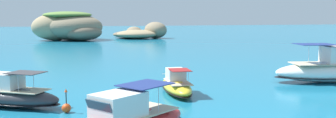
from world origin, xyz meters
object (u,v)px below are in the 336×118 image
object	(u,v)px
islet_small	(140,33)
channel_buoy	(66,107)
motorboat_charcoal	(10,95)
motorboat_yellow	(176,85)
islet_large	(69,27)
motorboat_white	(335,70)

from	to	relation	value
islet_small	channel_buoy	bearing A→B (deg)	-104.46
islet_small	motorboat_charcoal	xyz separation A→B (m)	(-22.45, -70.80, -0.66)
motorboat_yellow	motorboat_charcoal	xyz separation A→B (m)	(-11.61, -1.15, 0.10)
islet_large	motorboat_white	size ratio (longest dim) A/B	1.82
islet_large	channel_buoy	distance (m)	70.89
islet_large	channel_buoy	bearing A→B (deg)	-90.85
islet_large	motorboat_white	world-z (taller)	islet_large
islet_large	motorboat_charcoal	size ratio (longest dim) A/B	2.78
motorboat_white	channel_buoy	size ratio (longest dim) A/B	7.61
motorboat_yellow	motorboat_white	xyz separation A→B (m)	(14.93, 0.98, 0.45)
motorboat_white	motorboat_charcoal	distance (m)	26.63
motorboat_charcoal	channel_buoy	bearing A→B (deg)	-36.59
islet_small	motorboat_charcoal	size ratio (longest dim) A/B	2.07
motorboat_white	motorboat_charcoal	bearing A→B (deg)	-175.42
motorboat_charcoal	channel_buoy	world-z (taller)	motorboat_charcoal
motorboat_yellow	channel_buoy	xyz separation A→B (m)	(-8.09, -3.76, -0.29)
islet_small	motorboat_charcoal	bearing A→B (deg)	-107.59
motorboat_white	motorboat_yellow	bearing A→B (deg)	-176.24
motorboat_white	islet_small	bearing A→B (deg)	93.41
islet_large	motorboat_white	bearing A→B (deg)	-71.61
islet_small	channel_buoy	size ratio (longest dim) A/B	10.30
islet_large	motorboat_yellow	world-z (taller)	islet_large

